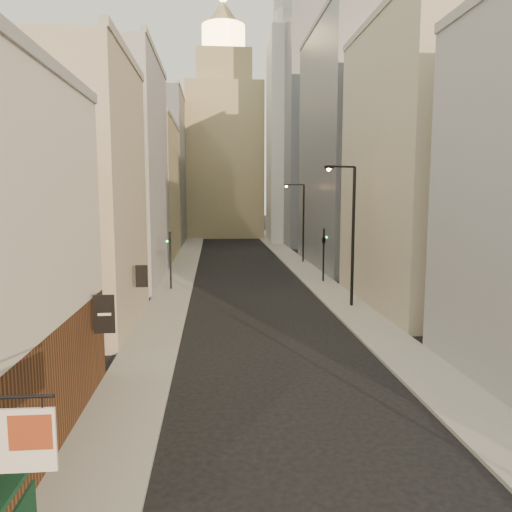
{
  "coord_description": "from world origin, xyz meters",
  "views": [
    {
      "loc": [
        -3.06,
        -5.04,
        8.19
      ],
      "look_at": [
        -0.94,
        20.27,
        4.99
      ],
      "focal_mm": 35.0,
      "sensor_mm": 36.0,
      "label": 1
    }
  ],
  "objects_px": {
    "clock_tower": "(224,143)",
    "streetlamp_far": "(301,218)",
    "white_tower": "(293,129)",
    "streetlamp_mid": "(350,228)",
    "traffic_light_right": "(324,243)",
    "traffic_light_left": "(170,249)"
  },
  "relations": [
    {
      "from": "clock_tower",
      "to": "streetlamp_far",
      "type": "relative_size",
      "value": 4.86
    },
    {
      "from": "clock_tower",
      "to": "white_tower",
      "type": "height_order",
      "value": "clock_tower"
    },
    {
      "from": "clock_tower",
      "to": "streetlamp_mid",
      "type": "bearing_deg",
      "value": -83.14
    },
    {
      "from": "streetlamp_mid",
      "to": "streetlamp_far",
      "type": "relative_size",
      "value": 1.09
    },
    {
      "from": "white_tower",
      "to": "traffic_light_right",
      "type": "height_order",
      "value": "white_tower"
    },
    {
      "from": "streetlamp_far",
      "to": "traffic_light_left",
      "type": "bearing_deg",
      "value": -126.5
    },
    {
      "from": "streetlamp_mid",
      "to": "traffic_light_left",
      "type": "relative_size",
      "value": 2.01
    },
    {
      "from": "streetlamp_mid",
      "to": "traffic_light_right",
      "type": "height_order",
      "value": "streetlamp_mid"
    },
    {
      "from": "traffic_light_left",
      "to": "traffic_light_right",
      "type": "xyz_separation_m",
      "value": [
        13.66,
        2.57,
        0.18
      ]
    },
    {
      "from": "clock_tower",
      "to": "traffic_light_right",
      "type": "bearing_deg",
      "value": -81.46
    },
    {
      "from": "clock_tower",
      "to": "traffic_light_right",
      "type": "distance_m",
      "value": 54.85
    },
    {
      "from": "clock_tower",
      "to": "streetlamp_far",
      "type": "bearing_deg",
      "value": -78.32
    },
    {
      "from": "streetlamp_mid",
      "to": "white_tower",
      "type": "bearing_deg",
      "value": 62.13
    },
    {
      "from": "clock_tower",
      "to": "traffic_light_right",
      "type": "height_order",
      "value": "clock_tower"
    },
    {
      "from": "white_tower",
      "to": "traffic_light_left",
      "type": "height_order",
      "value": "white_tower"
    },
    {
      "from": "white_tower",
      "to": "streetlamp_mid",
      "type": "height_order",
      "value": "white_tower"
    },
    {
      "from": "white_tower",
      "to": "streetlamp_far",
      "type": "bearing_deg",
      "value": -96.5
    },
    {
      "from": "white_tower",
      "to": "streetlamp_far",
      "type": "height_order",
      "value": "white_tower"
    },
    {
      "from": "traffic_light_left",
      "to": "streetlamp_mid",
      "type": "bearing_deg",
      "value": 164.81
    },
    {
      "from": "streetlamp_mid",
      "to": "streetlamp_far",
      "type": "distance_m",
      "value": 23.29
    },
    {
      "from": "traffic_light_right",
      "to": "streetlamp_mid",
      "type": "bearing_deg",
      "value": 101.64
    },
    {
      "from": "traffic_light_left",
      "to": "traffic_light_right",
      "type": "bearing_deg",
      "value": -155.09
    }
  ]
}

